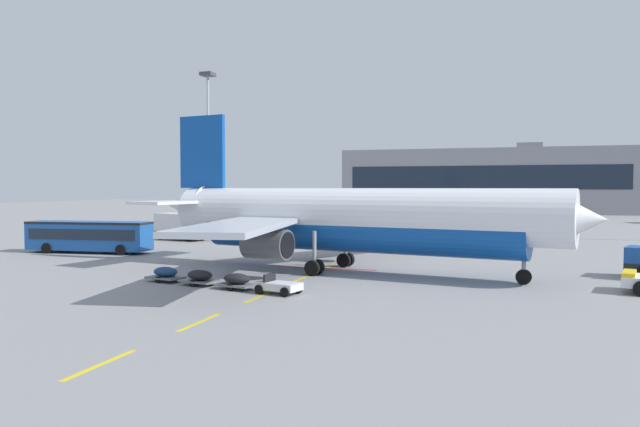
# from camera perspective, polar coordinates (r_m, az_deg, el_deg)

# --- Properties ---
(ground) EXTENTS (400.00, 400.00, 0.00)m
(ground) POSITION_cam_1_polar(r_m,az_deg,el_deg) (63.87, 24.89, -3.39)
(ground) COLOR gray
(apron_paint_markings) EXTENTS (8.00, 96.35, 0.01)m
(apron_paint_markings) POSITION_cam_1_polar(r_m,az_deg,el_deg) (63.14, 4.86, -3.23)
(apron_paint_markings) COLOR yellow
(apron_paint_markings) RESTS_ON ground
(airliner_foreground) EXTENTS (34.73, 34.11, 12.20)m
(airliner_foreground) POSITION_cam_1_polar(r_m,az_deg,el_deg) (45.12, 2.62, -0.49)
(airliner_foreground) COLOR white
(airliner_foreground) RESTS_ON ground
(apron_shuttle_bus) EXTENTS (12.23, 3.92, 3.00)m
(apron_shuttle_bus) POSITION_cam_1_polar(r_m,az_deg,el_deg) (62.40, -20.67, -1.84)
(apron_shuttle_bus) COLOR #194C99
(apron_shuttle_bus) RESTS_ON ground
(fuel_service_truck) EXTENTS (7.38, 4.14, 3.14)m
(fuel_service_truck) POSITION_cam_1_polar(r_m,az_deg,el_deg) (74.46, -12.90, -1.15)
(fuel_service_truck) COLOR black
(fuel_service_truck) RESTS_ON ground
(baggage_train) EXTENTS (11.63, 4.08, 1.14)m
(baggage_train) POSITION_cam_1_polar(r_m,az_deg,el_deg) (39.09, -9.43, -6.01)
(baggage_train) COLOR silver
(baggage_train) RESTS_ON ground
(apron_light_mast_near) EXTENTS (1.80, 1.80, 22.53)m
(apron_light_mast_near) POSITION_cam_1_polar(r_m,az_deg,el_deg) (89.53, -10.36, 7.51)
(apron_light_mast_near) COLOR slate
(apron_light_mast_near) RESTS_ON ground
(terminal_satellite) EXTENTS (68.80, 21.36, 17.04)m
(terminal_satellite) POSITION_cam_1_polar(r_m,az_deg,el_deg) (159.14, 15.14, 2.93)
(terminal_satellite) COLOR gray
(terminal_satellite) RESTS_ON ground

